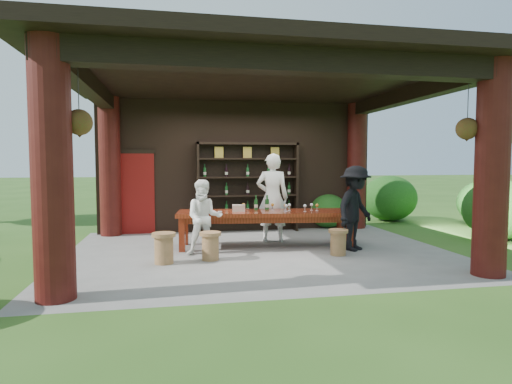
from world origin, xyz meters
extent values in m
plane|color=#2D5119|center=(0.00, 0.00, 0.00)|extent=(90.00, 90.00, 0.00)
cube|color=slate|center=(0.00, 0.00, -0.05)|extent=(7.40, 5.90, 0.10)
cube|color=black|center=(0.00, 2.75, 1.65)|extent=(7.00, 0.18, 3.30)
cube|color=maroon|center=(-2.60, 2.65, 1.00)|extent=(0.95, 0.06, 2.00)
cylinder|color=#380C0A|center=(-3.15, -2.40, 1.65)|extent=(0.50, 0.50, 3.30)
cylinder|color=#380C0A|center=(3.15, -2.40, 1.65)|extent=(0.50, 0.50, 3.30)
cylinder|color=#380C0A|center=(-3.15, 2.55, 1.65)|extent=(0.50, 0.50, 3.30)
cylinder|color=#380C0A|center=(3.15, 2.55, 1.65)|extent=(0.50, 0.50, 3.30)
cube|color=black|center=(0.00, -2.40, 3.15)|extent=(6.70, 0.35, 0.35)
cube|color=black|center=(-3.15, 0.00, 3.15)|extent=(0.30, 5.20, 0.30)
cube|color=black|center=(3.15, 0.00, 3.15)|extent=(0.30, 5.20, 0.30)
cube|color=black|center=(0.00, 0.00, 3.40)|extent=(7.50, 6.00, 0.20)
cylinder|color=black|center=(-2.85, -2.20, 2.62)|extent=(0.01, 0.01, 0.75)
cone|color=black|center=(-2.85, -2.20, 2.17)|extent=(0.32, 0.32, 0.18)
sphere|color=#1E5919|center=(-2.85, -2.20, 2.28)|extent=(0.34, 0.34, 0.34)
cylinder|color=black|center=(2.85, -2.20, 2.62)|extent=(0.01, 0.01, 0.75)
cone|color=black|center=(2.85, -2.20, 2.17)|extent=(0.32, 0.32, 0.18)
sphere|color=#1E5919|center=(2.85, -2.20, 2.28)|extent=(0.34, 0.34, 0.34)
cube|color=#5E1E0D|center=(0.20, 0.43, 0.71)|extent=(3.68, 1.33, 0.08)
cube|color=#5E1E0D|center=(0.20, 0.43, 0.61)|extent=(3.46, 1.16, 0.12)
cube|color=#5E1E0D|center=(-1.51, 0.26, 0.34)|extent=(0.13, 0.13, 0.67)
cube|color=#5E1E0D|center=(1.83, -0.13, 0.34)|extent=(0.13, 0.13, 0.67)
cube|color=#5E1E0D|center=(-1.42, 0.98, 0.34)|extent=(0.13, 0.13, 0.67)
cube|color=#5E1E0D|center=(1.91, 0.59, 0.34)|extent=(0.13, 0.13, 0.67)
cylinder|color=brown|center=(-1.02, -0.55, 0.22)|extent=(0.30, 0.30, 0.45)
cylinder|color=brown|center=(-1.02, -0.55, 0.48)|extent=(0.39, 0.39, 0.06)
cylinder|color=brown|center=(1.40, -0.59, 0.22)|extent=(0.29, 0.29, 0.43)
cylinder|color=brown|center=(1.40, -0.59, 0.46)|extent=(0.37, 0.37, 0.06)
cylinder|color=brown|center=(-1.83, -0.67, 0.24)|extent=(0.32, 0.32, 0.47)
cylinder|color=brown|center=(-1.83, -0.67, 0.51)|extent=(0.41, 0.41, 0.06)
imported|color=white|center=(0.49, 1.05, 0.97)|extent=(0.81, 0.63, 1.95)
imported|color=white|center=(-1.10, -0.11, 0.72)|extent=(0.73, 0.59, 1.43)
imported|color=black|center=(1.89, -0.23, 0.85)|extent=(1.25, 1.16, 1.69)
cube|color=#BF6672|center=(-0.35, 0.43, 0.82)|extent=(0.28, 0.21, 0.14)
ellipsoid|color=#194C14|center=(5.64, 0.30, 0.58)|extent=(1.60, 1.60, 1.36)
ellipsoid|color=#194C14|center=(4.71, 3.64, 0.58)|extent=(1.60, 1.60, 1.36)
ellipsoid|color=#194C14|center=(6.85, 2.26, 0.53)|extent=(1.48, 1.48, 1.26)
ellipsoid|color=#194C14|center=(2.41, 2.72, 0.39)|extent=(1.07, 1.07, 0.91)
camera|label=1|loc=(-1.64, -8.16, 1.76)|focal=30.00mm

